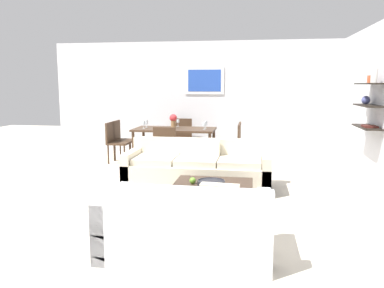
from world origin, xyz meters
TOP-DOWN VIEW (x-y plane):
  - ground_plane at (0.00, 0.00)m, footprint 18.00×18.00m
  - back_wall_unit at (0.29, 3.53)m, footprint 8.40×0.09m
  - right_wall_shelf_unit at (3.03, 0.60)m, footprint 0.34×8.20m
  - sofa_beige at (0.15, 0.34)m, footprint 2.34×0.90m
  - loveseat_white at (0.40, -2.21)m, footprint 1.67×0.90m
  - coffee_table at (0.52, -0.89)m, footprint 1.04×0.98m
  - decorative_bowl at (0.51, -0.95)m, footprint 0.36×0.36m
  - apple_on_coffee_table at (0.25, -0.87)m, footprint 0.09×0.09m
  - dining_table at (-0.66, 2.33)m, footprint 1.74×0.89m
  - dining_chair_foot at (-0.66, 1.48)m, footprint 0.44×0.44m
  - dining_chair_left_far at (-1.93, 2.53)m, footprint 0.44×0.44m
  - dining_chair_right_far at (0.62, 2.53)m, footprint 0.44×0.44m
  - dining_chair_left_near at (-1.93, 2.13)m, footprint 0.44×0.44m
  - dining_chair_right_near at (0.62, 2.13)m, footprint 0.44×0.44m
  - dining_chair_head at (-0.66, 3.18)m, footprint 0.44×0.44m
  - wine_glass_right_near at (-0.00, 2.22)m, footprint 0.07×0.07m
  - wine_glass_left_far at (-1.31, 2.44)m, footprint 0.07×0.07m
  - wine_glass_head at (-0.66, 2.72)m, footprint 0.06×0.06m
  - wine_glass_left_near at (-1.31, 2.22)m, footprint 0.07×0.07m
  - wine_glass_right_far at (-0.00, 2.44)m, footprint 0.08×0.08m
  - centerpiece_vase at (-0.69, 2.35)m, footprint 0.16×0.16m

SIDE VIEW (x-z plane):
  - ground_plane at x=0.00m, z-range 0.00..0.00m
  - coffee_table at x=0.52m, z-range 0.00..0.38m
  - sofa_beige at x=0.15m, z-range -0.10..0.68m
  - loveseat_white at x=0.40m, z-range -0.10..0.68m
  - decorative_bowl at x=0.51m, z-range 0.38..0.46m
  - apple_on_coffee_table at x=0.25m, z-range 0.38..0.47m
  - dining_chair_foot at x=-0.66m, z-range 0.06..0.94m
  - dining_chair_left_far at x=-1.93m, z-range 0.06..0.94m
  - dining_chair_right_far at x=0.62m, z-range 0.06..0.94m
  - dining_chair_left_near at x=-1.93m, z-range 0.06..0.94m
  - dining_chair_right_near at x=0.62m, z-range 0.06..0.94m
  - dining_chair_head at x=-0.66m, z-range 0.06..0.94m
  - dining_table at x=-0.66m, z-range 0.30..1.05m
  - wine_glass_right_near at x=0.00m, z-range 0.78..0.93m
  - wine_glass_left_far at x=-1.31m, z-range 0.78..0.94m
  - wine_glass_right_far at x=0.00m, z-range 0.78..0.94m
  - wine_glass_head at x=-0.66m, z-range 0.78..0.95m
  - wine_glass_left_near at x=-1.31m, z-range 0.78..0.95m
  - centerpiece_vase at x=-0.69m, z-range 0.78..1.09m
  - right_wall_shelf_unit at x=3.03m, z-range 0.00..2.70m
  - back_wall_unit at x=0.29m, z-range 0.01..2.71m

